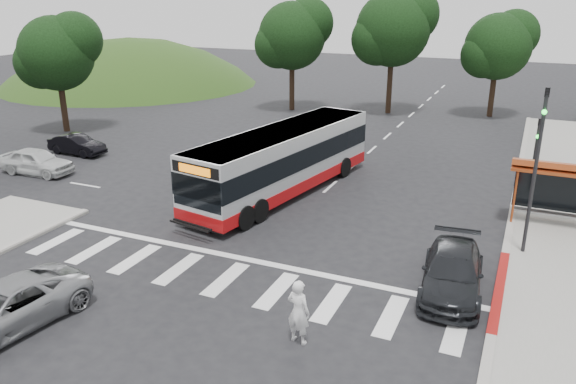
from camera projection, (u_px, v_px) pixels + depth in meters
The scene contains 19 objects.
ground at pixel (283, 228), 24.32m from camera, with size 140.00×140.00×0.00m, color black.
sidewalk_east at pixel (559, 203), 27.01m from camera, with size 4.00×40.00×0.12m, color gray.
curb_east at pixel (515, 197), 27.77m from camera, with size 0.30×40.00×0.15m, color #9E9991.
curb_east_red at pixel (499, 290), 19.15m from camera, with size 0.32×6.00×0.15m, color maroon.
hillside_nw at pixel (132, 84), 62.32m from camera, with size 44.00×44.00×10.00m, color #214014.
crosswalk_ladder at pixel (226, 279), 20.01m from camera, with size 18.00×2.60×0.01m, color silver.
bus_shelter at pixel (564, 175), 23.82m from camera, with size 4.20×1.60×2.86m.
traffic_signal_ne_tall at pixel (537, 159), 20.65m from camera, with size 0.18×0.37×6.50m.
traffic_signal_ne_short at pixel (536, 149), 27.15m from camera, with size 0.18×0.37×4.00m.
tree_north_a at pixel (394, 28), 45.17m from camera, with size 6.60×6.15×10.17m.
tree_north_b at pixel (499, 45), 44.27m from camera, with size 5.72×5.33×8.43m.
tree_north_c at pixel (293, 35), 46.70m from camera, with size 6.16×5.74×9.30m.
tree_west_a at pixel (58, 52), 39.41m from camera, with size 5.72×5.33×8.43m.
transit_bus at pixel (283, 162), 28.09m from camera, with size 2.74×12.64×3.26m, color silver, non-canonical shape.
pedestrian at pixel (298, 312), 16.13m from camera, with size 0.73×0.48×2.01m, color white.
dark_sedan at pixel (452, 272), 19.02m from camera, with size 1.98×4.88×1.42m, color black.
silver_suv_south at pixel (5, 307), 16.94m from camera, with size 2.34×5.07×1.41m, color #98999C.
west_car_white at pixel (37, 161), 31.39m from camera, with size 1.71×4.25×1.45m, color silver.
west_car_black at pixel (77, 144), 35.20m from camera, with size 1.33×3.81×1.26m, color black.
Camera 1 is at (9.21, -20.38, 9.69)m, focal length 35.00 mm.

